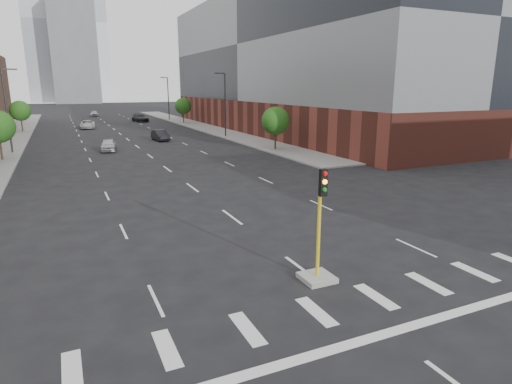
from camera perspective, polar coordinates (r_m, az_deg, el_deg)
sidewalk_left_far at (r=78.45m, az=-29.43°, el=6.92°), size 5.00×92.00×0.15m
sidewalk_right_far at (r=81.61m, az=-7.82°, el=8.78°), size 5.00×92.00×0.15m
building_right_main at (r=74.35m, az=6.48°, el=16.76°), size 24.00×70.00×22.00m
tower_left at (r=225.55m, az=-25.82°, el=19.73°), size 22.00×22.00×70.00m
tower_right at (r=266.50m, az=-21.74°, el=20.10°), size 20.00×20.00×80.00m
tower_mid at (r=204.54m, az=-23.15°, el=17.04°), size 18.00×18.00×44.00m
median_traffic_signal at (r=16.59m, az=8.29°, el=-8.56°), size 1.20×1.20×4.40m
streetlight_right_a at (r=62.81m, az=-4.23°, el=11.87°), size 1.60×0.22×9.07m
streetlight_right_b at (r=96.38m, az=-11.68°, el=12.35°), size 1.60×0.22×9.07m
streetlight_left at (r=54.12m, az=-30.23°, el=9.71°), size 1.60×0.22×9.07m
tree_left_far at (r=79.13m, az=-28.94°, el=9.45°), size 3.20×3.20×4.85m
tree_right_near at (r=49.40m, az=2.62°, el=9.45°), size 3.20×3.20×4.85m
tree_right_far at (r=86.88m, az=-9.71°, el=11.22°), size 3.20×3.20×4.85m
car_near_left at (r=52.06m, az=-19.08°, el=5.94°), size 2.26×4.26×1.38m
car_mid_right at (r=60.30m, az=-12.66°, el=7.40°), size 1.82×4.48×1.45m
car_far_left at (r=81.21m, az=-21.55°, el=8.38°), size 2.82×5.32×1.43m
car_deep_right at (r=93.53m, az=-15.20°, el=9.52°), size 3.10×5.77×1.59m
car_distant at (r=112.56m, az=-20.77°, el=9.75°), size 1.79×4.26×1.44m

